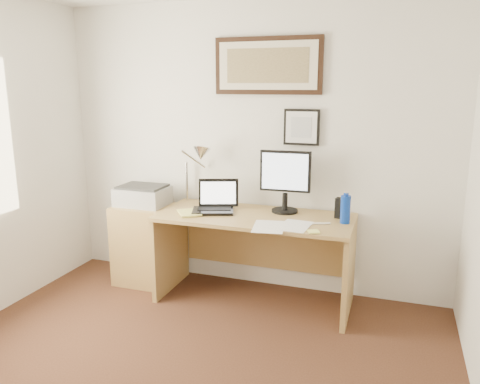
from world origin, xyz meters
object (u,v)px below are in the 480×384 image
at_px(side_cabinet, 145,244).
at_px(lcd_monitor, 285,178).
at_px(water_bottle, 345,209).
at_px(laptop, 215,204).
at_px(printer, 143,195).
at_px(book, 179,214).
at_px(desk, 257,240).

distance_m(side_cabinet, lcd_monitor, 1.45).
height_order(water_bottle, laptop, laptop).
bearing_deg(printer, side_cabinet, -65.82).
bearing_deg(water_bottle, lcd_monitor, 163.04).
xyz_separation_m(book, desk, (0.60, 0.27, -0.24)).
bearing_deg(book, laptop, 42.10).
distance_m(laptop, lcd_monitor, 0.63).
bearing_deg(side_cabinet, water_bottle, -0.96).
bearing_deg(desk, printer, -179.93).
bearing_deg(water_bottle, laptop, 179.43).
relative_size(book, printer, 0.52).
bearing_deg(desk, book, -155.88).
bearing_deg(printer, laptop, -4.21).
distance_m(side_cabinet, book, 0.66).
xyz_separation_m(book, laptop, (0.23, 0.21, 0.05)).
xyz_separation_m(side_cabinet, lcd_monitor, (1.28, 0.13, 0.68)).
distance_m(book, printer, 0.56).
relative_size(desk, lcd_monitor, 3.08).
bearing_deg(laptop, book, -137.90).
xyz_separation_m(side_cabinet, laptop, (0.71, -0.02, 0.44)).
xyz_separation_m(laptop, printer, (-0.72, 0.05, 0.01)).
bearing_deg(desk, side_cabinet, -178.11).
height_order(lcd_monitor, printer, lcd_monitor).
relative_size(desk, printer, 3.64).
distance_m(laptop, printer, 0.73).
bearing_deg(printer, desk, 0.07).
bearing_deg(desk, water_bottle, -5.16).
distance_m(book, laptop, 0.32).
xyz_separation_m(desk, lcd_monitor, (0.21, 0.09, 0.53)).
height_order(water_bottle, book, water_bottle).
distance_m(water_bottle, desk, 0.80).
distance_m(water_bottle, laptop, 1.09).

